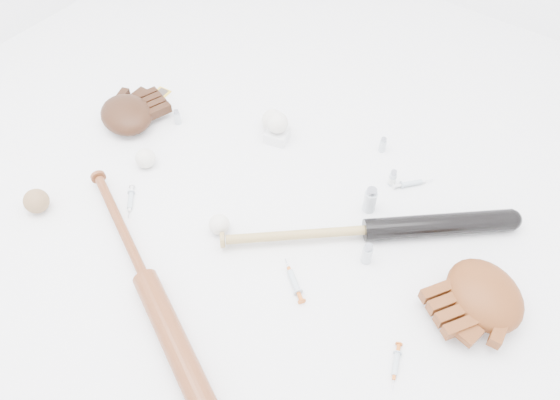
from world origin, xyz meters
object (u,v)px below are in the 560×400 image
Objects in this scene: bat_wood at (146,280)px; glove_dark at (126,114)px; pedestal at (277,135)px; bat_dark at (368,230)px.

glove_dark reaches higher than bat_wood.
glove_dark is at bearing -152.38° from pedestal.
bat_dark reaches higher than pedestal.
bat_dark is at bearing 76.10° from bat_wood.
pedestal is (-0.49, 0.19, -0.01)m from bat_dark.
bat_wood is 0.73m from pedestal.
pedestal is (-0.06, 0.72, -0.01)m from bat_wood.
bat_wood is 0.73m from glove_dark.
bat_wood is 12.47× the size of pedestal.
pedestal is at bearing 118.09° from bat_dark.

